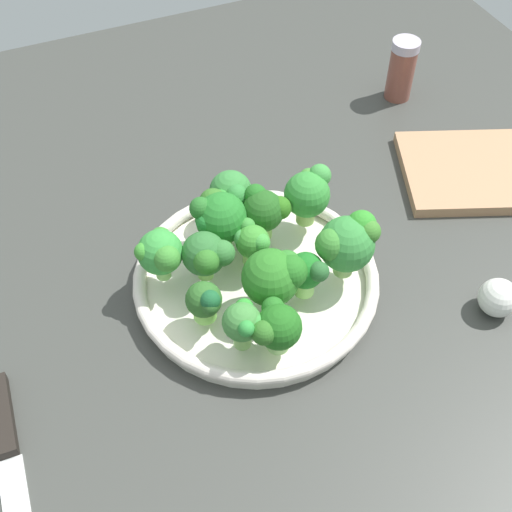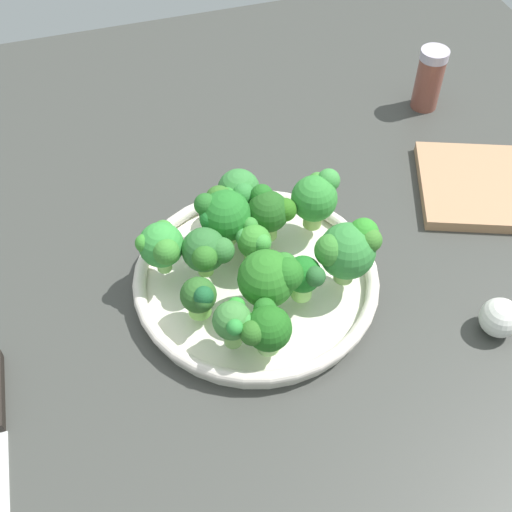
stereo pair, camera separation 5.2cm
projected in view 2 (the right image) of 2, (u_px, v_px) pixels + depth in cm
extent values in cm
cube|color=#3B3C38|center=(261.00, 287.00, 84.27)|extent=(130.00, 130.00, 2.50)
cylinder|color=white|center=(256.00, 284.00, 82.17)|extent=(28.68, 28.68, 1.30)
torus|color=silver|center=(256.00, 276.00, 81.08)|extent=(29.88, 29.88, 1.59)
cylinder|color=#94D06D|center=(226.00, 234.00, 82.95)|extent=(2.42, 2.42, 2.40)
sphere|color=#237327|center=(226.00, 216.00, 80.48)|extent=(6.35, 6.35, 6.35)
sphere|color=#326D24|center=(219.00, 200.00, 81.20)|extent=(3.48, 3.48, 3.48)
sphere|color=#256725|center=(205.00, 204.00, 79.32)|extent=(2.76, 2.76, 2.76)
sphere|color=#22772D|center=(211.00, 219.00, 79.40)|extent=(2.80, 2.80, 2.80)
cylinder|color=#84B454|center=(268.00, 228.00, 83.42)|extent=(2.36, 2.36, 2.62)
sphere|color=#21561C|center=(268.00, 212.00, 81.16)|extent=(5.17, 5.17, 5.17)
sphere|color=#20651E|center=(262.00, 196.00, 81.22)|extent=(2.85, 2.85, 2.85)
sphere|color=#2C6A1A|center=(285.00, 210.00, 80.98)|extent=(2.91, 2.91, 2.91)
cylinder|color=#93BD5D|center=(313.00, 217.00, 84.70)|extent=(2.38, 2.38, 2.69)
sphere|color=#328734|center=(314.00, 199.00, 82.26)|extent=(5.78, 5.78, 5.78)
sphere|color=#3D913F|center=(328.00, 180.00, 82.18)|extent=(2.90, 2.90, 2.90)
sphere|color=#408833|center=(318.00, 182.00, 82.78)|extent=(2.52, 2.52, 2.52)
cylinder|color=#82CD57|center=(200.00, 307.00, 75.99)|extent=(2.66, 2.66, 1.78)
sphere|color=#2C6125|center=(198.00, 295.00, 74.29)|extent=(4.14, 4.14, 4.14)
sphere|color=#1A582D|center=(204.00, 296.00, 72.75)|extent=(2.32, 2.32, 2.32)
sphere|color=#2B5C25|center=(203.00, 302.00, 72.78)|extent=(1.92, 1.92, 1.92)
cylinder|color=#87B060|center=(344.00, 271.00, 78.89)|extent=(2.36, 2.36, 2.71)
sphere|color=#348539|center=(347.00, 251.00, 76.24)|extent=(6.61, 6.61, 6.61)
sphere|color=#2F8E29|center=(363.00, 233.00, 75.70)|extent=(3.54, 3.54, 3.54)
sphere|color=#398430|center=(331.00, 250.00, 75.06)|extent=(3.82, 3.82, 3.82)
sphere|color=#3B7C2B|center=(370.00, 240.00, 74.99)|extent=(2.81, 2.81, 2.81)
cylinder|color=#76B14E|center=(205.00, 265.00, 79.71)|extent=(1.88, 1.88, 2.25)
sphere|color=#2D6A30|center=(204.00, 250.00, 77.56)|extent=(5.28, 5.28, 5.28)
sphere|color=#2E6E24|center=(205.00, 258.00, 75.61)|extent=(2.98, 2.98, 2.98)
sphere|color=#317132|center=(221.00, 249.00, 76.99)|extent=(3.12, 3.12, 3.12)
cylinder|color=#84B45B|center=(236.00, 207.00, 86.18)|extent=(2.74, 2.74, 2.21)
sphere|color=#357F39|center=(236.00, 191.00, 84.01)|extent=(5.44, 5.44, 5.44)
sphere|color=#318831|center=(230.00, 197.00, 82.45)|extent=(2.70, 2.70, 2.70)
sphere|color=#307E36|center=(243.00, 195.00, 81.85)|extent=(2.83, 2.83, 2.83)
cylinder|color=#84BC62|center=(233.00, 335.00, 72.95)|extent=(1.97, 1.97, 2.68)
sphere|color=#3F833A|center=(232.00, 320.00, 70.88)|extent=(4.29, 4.29, 4.29)
sphere|color=#2E8D38|center=(235.00, 327.00, 68.91)|extent=(1.77, 1.77, 1.77)
sphere|color=#398B3A|center=(245.00, 323.00, 70.32)|extent=(2.13, 2.13, 2.13)
sphere|color=green|center=(236.00, 306.00, 71.70)|extent=(2.10, 2.10, 2.10)
cylinder|color=#88C354|center=(266.00, 296.00, 76.77)|extent=(1.81, 1.81, 2.15)
sphere|color=#2B7523|center=(267.00, 279.00, 74.33)|extent=(6.61, 6.61, 6.61)
sphere|color=#2D7628|center=(284.00, 266.00, 74.24)|extent=(3.06, 3.06, 3.06)
sphere|color=#246C20|center=(286.00, 274.00, 73.43)|extent=(3.85, 3.85, 3.85)
cylinder|color=#98D872|center=(164.00, 262.00, 79.95)|extent=(1.81, 1.81, 2.49)
sphere|color=green|center=(161.00, 245.00, 77.69)|extent=(5.38, 5.38, 5.38)
sphere|color=#398B33|center=(163.00, 230.00, 78.58)|extent=(2.51, 2.51, 2.51)
sphere|color=green|center=(145.00, 243.00, 76.61)|extent=(2.24, 2.24, 2.24)
sphere|color=#3B8830|center=(166.00, 251.00, 75.90)|extent=(3.12, 3.12, 3.12)
cylinder|color=#97CC75|center=(268.00, 342.00, 72.76)|extent=(2.52, 2.52, 1.96)
sphere|color=#1F621B|center=(269.00, 328.00, 70.78)|extent=(5.04, 5.04, 5.04)
sphere|color=#2D6922|center=(252.00, 333.00, 69.37)|extent=(2.69, 2.69, 2.69)
sphere|color=#22671F|center=(265.00, 309.00, 71.58)|extent=(2.54, 2.54, 2.54)
cylinder|color=#85B659|center=(254.00, 255.00, 80.87)|extent=(2.47, 2.47, 2.16)
sphere|color=#3A892F|center=(254.00, 241.00, 79.04)|extent=(4.12, 4.12, 4.12)
sphere|color=green|center=(262.00, 246.00, 77.69)|extent=(2.35, 2.35, 2.35)
sphere|color=#3E9142|center=(245.00, 237.00, 78.91)|extent=(2.22, 2.22, 2.22)
sphere|color=#368432|center=(250.00, 225.00, 79.36)|extent=(2.04, 2.04, 2.04)
cylinder|color=#91D366|center=(302.00, 289.00, 77.32)|extent=(2.44, 2.44, 2.42)
sphere|color=#1B6A20|center=(303.00, 274.00, 75.35)|extent=(4.29, 4.29, 4.29)
sphere|color=#275E2B|center=(315.00, 276.00, 73.70)|extent=(2.36, 2.36, 2.36)
sphere|color=#235D1A|center=(292.00, 268.00, 75.57)|extent=(2.40, 2.40, 2.40)
sphere|color=silver|center=(500.00, 318.00, 76.75)|extent=(4.69, 4.69, 4.69)
cylinder|color=brown|center=(428.00, 83.00, 103.53)|extent=(4.12, 4.12, 8.57)
cylinder|color=#BCB1C6|center=(435.00, 55.00, 99.74)|extent=(4.32, 4.32, 1.44)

